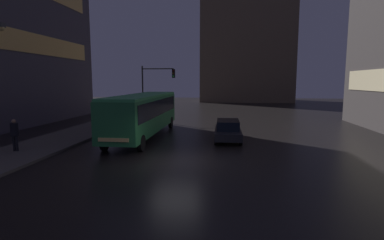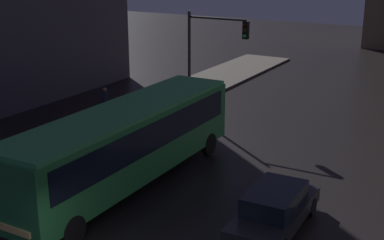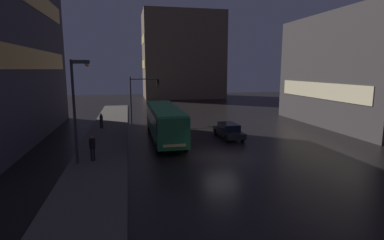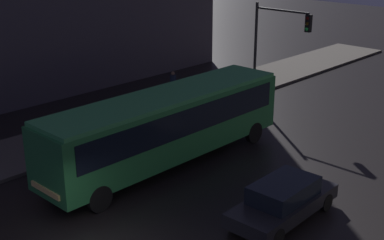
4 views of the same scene
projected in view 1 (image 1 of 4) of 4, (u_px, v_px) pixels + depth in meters
The scene contains 8 objects.
ground_plane at pixel (176, 161), 15.45m from camera, with size 120.00×120.00×0.00m, color black.
sidewalk_left at pixel (96, 127), 26.41m from camera, with size 4.00×48.00×0.15m.
building_far_backdrop at pixel (246, 54), 61.68m from camera, with size 18.07×12.00×19.27m.
bus_near at pixel (144, 111), 21.95m from camera, with size 2.60×11.88×3.15m.
car_taxi at pixel (228, 130), 20.89m from camera, with size 1.91×4.57×1.43m.
pedestrian_near at pixel (14, 132), 16.98m from camera, with size 0.55×0.55×1.83m.
pedestrian_mid at pixel (100, 112), 29.13m from camera, with size 0.46×0.46×1.64m.
traffic_light_main at pixel (154, 83), 31.50m from camera, with size 3.58×0.35×5.71m.
Camera 1 is at (2.73, -14.82, 4.12)m, focal length 28.00 mm.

